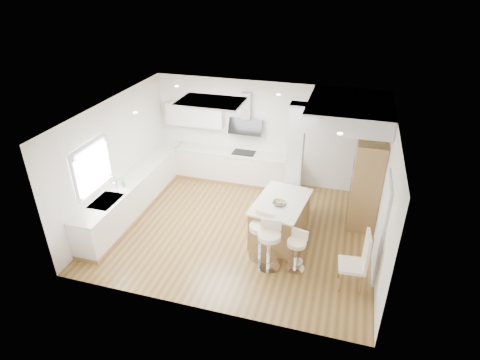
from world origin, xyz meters
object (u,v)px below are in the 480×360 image
(peninsula, at_px, (280,219))
(bar_stool_a, at_px, (261,234))
(bar_stool_c, at_px, (297,249))
(dining_chair, at_px, (359,259))
(bar_stool_b, at_px, (269,243))

(peninsula, distance_m, bar_stool_a, 0.85)
(bar_stool_c, height_order, dining_chair, dining_chair)
(bar_stool_c, bearing_deg, dining_chair, 3.80)
(bar_stool_a, height_order, dining_chair, dining_chair)
(peninsula, xyz_separation_m, bar_stool_a, (-0.24, -0.80, 0.11))
(bar_stool_c, xyz_separation_m, dining_chair, (1.17, -0.20, 0.17))
(bar_stool_a, height_order, bar_stool_b, same)
(bar_stool_b, distance_m, bar_stool_c, 0.55)
(peninsula, xyz_separation_m, bar_stool_c, (0.51, -0.96, 0.02))
(bar_stool_b, bearing_deg, dining_chair, -6.65)
(bar_stool_a, xyz_separation_m, dining_chair, (1.92, -0.36, 0.07))
(bar_stool_b, bearing_deg, bar_stool_c, 6.79)
(bar_stool_b, height_order, dining_chair, dining_chair)
(bar_stool_a, distance_m, bar_stool_c, 0.78)
(bar_stool_c, bearing_deg, bar_stool_b, -156.71)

